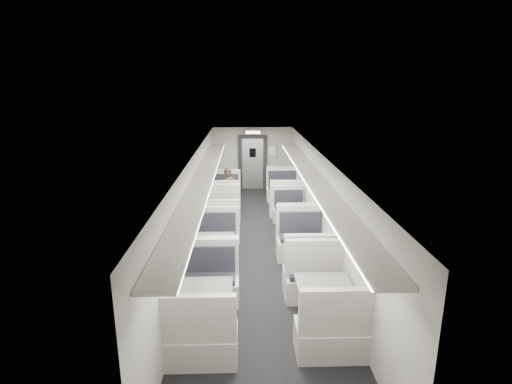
{
  "coord_description": "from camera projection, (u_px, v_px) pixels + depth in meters",
  "views": [
    {
      "loc": [
        -0.32,
        -9.2,
        4.02
      ],
      "look_at": [
        -0.01,
        1.21,
        1.17
      ],
      "focal_mm": 28.0,
      "sensor_mm": 36.0,
      "label": 1
    }
  ],
  "objects": [
    {
      "name": "window_a",
      "position": [
        208.0,
        169.0,
        12.82
      ],
      "size": [
        0.02,
        1.18,
        0.84
      ],
      "primitive_type": "cube",
      "color": "black",
      "rests_on": "room"
    },
    {
      "name": "window_b",
      "position": [
        201.0,
        186.0,
        10.69
      ],
      "size": [
        0.02,
        1.18,
        0.84
      ],
      "primitive_type": "cube",
      "color": "black",
      "rests_on": "room"
    },
    {
      "name": "booth_right_c",
      "position": [
        306.0,
        256.0,
        8.58
      ],
      "size": [
        1.14,
        2.31,
        1.24
      ],
      "color": "#A7A49D",
      "rests_on": "room"
    },
    {
      "name": "booth_left_d",
      "position": [
        205.0,
        306.0,
        6.69
      ],
      "size": [
        1.11,
        2.25,
        1.2
      ],
      "color": "#A7A49D",
      "rests_on": "room"
    },
    {
      "name": "booth_right_d",
      "position": [
        322.0,
        301.0,
        6.84
      ],
      "size": [
        1.12,
        2.27,
        1.21
      ],
      "color": "#A7A49D",
      "rests_on": "room"
    },
    {
      "name": "wall_notice",
      "position": [
        272.0,
        151.0,
        15.27
      ],
      "size": [
        0.32,
        0.02,
        0.4
      ],
      "primitive_type": "cube",
      "color": "silver",
      "rests_on": "room"
    },
    {
      "name": "room",
      "position": [
        258.0,
        204.0,
        9.62
      ],
      "size": [
        3.24,
        12.24,
        2.64
      ],
      "color": "black",
      "rests_on": "ground"
    },
    {
      "name": "window_d",
      "position": [
        173.0,
        254.0,
        6.45
      ],
      "size": [
        0.02,
        1.18,
        0.84
      ],
      "primitive_type": "cube",
      "color": "black",
      "rests_on": "room"
    },
    {
      "name": "booth_left_a",
      "position": [
        224.0,
        200.0,
        12.84
      ],
      "size": [
        1.07,
        2.17,
        1.16
      ],
      "color": "#A7A49D",
      "rests_on": "room"
    },
    {
      "name": "booth_right_b",
      "position": [
        292.0,
        218.0,
        11.25
      ],
      "size": [
        0.97,
        1.96,
        1.05
      ],
      "color": "#A7A49D",
      "rests_on": "room"
    },
    {
      "name": "passenger",
      "position": [
        228.0,
        191.0,
        12.57
      ],
      "size": [
        0.61,
        0.48,
        1.47
      ],
      "primitive_type": "imported",
      "rotation": [
        0.0,
        0.0,
        -0.27
      ],
      "color": "black",
      "rests_on": "room"
    },
    {
      "name": "booth_right_a",
      "position": [
        284.0,
        196.0,
        13.24
      ],
      "size": [
        1.09,
        2.2,
        1.18
      ],
      "color": "#A7A49D",
      "rests_on": "room"
    },
    {
      "name": "window_c",
      "position": [
        190.0,
        211.0,
        8.57
      ],
      "size": [
        0.02,
        1.18,
        0.84
      ],
      "primitive_type": "cube",
      "color": "black",
      "rests_on": "room"
    },
    {
      "name": "vestibule_door",
      "position": [
        253.0,
        163.0,
        15.38
      ],
      "size": [
        1.1,
        0.13,
        2.1
      ],
      "color": "black",
      "rests_on": "room"
    },
    {
      "name": "booth_left_c",
      "position": [
        215.0,
        252.0,
        8.91
      ],
      "size": [
        1.04,
        2.11,
        1.13
      ],
      "color": "#A7A49D",
      "rests_on": "room"
    },
    {
      "name": "luggage_rack_left",
      "position": [
        204.0,
        178.0,
        9.11
      ],
      "size": [
        0.46,
        10.4,
        0.09
      ],
      "color": "#A7A49D",
      "rests_on": "room"
    },
    {
      "name": "luggage_rack_right",
      "position": [
        312.0,
        178.0,
        9.18
      ],
      "size": [
        0.46,
        10.4,
        0.09
      ],
      "color": "#A7A49D",
      "rests_on": "room"
    },
    {
      "name": "exit_sign",
      "position": [
        253.0,
        132.0,
        14.58
      ],
      "size": [
        0.62,
        0.12,
        0.16
      ],
      "color": "black",
      "rests_on": "room"
    },
    {
      "name": "booth_left_b",
      "position": [
        221.0,
        216.0,
        11.22
      ],
      "size": [
        1.09,
        2.21,
        1.18
      ],
      "color": "#A7A49D",
      "rests_on": "room"
    }
  ]
}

